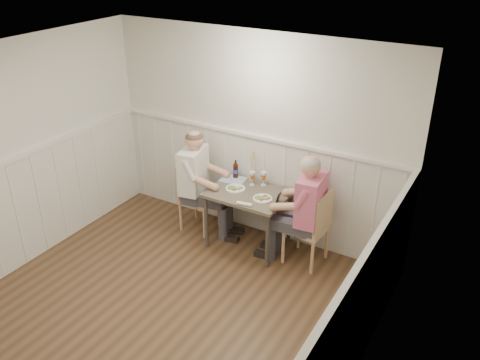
{
  "coord_description": "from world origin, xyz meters",
  "views": [
    {
      "loc": [
        2.77,
        -2.9,
        3.63
      ],
      "look_at": [
        0.14,
        1.64,
        1.0
      ],
      "focal_mm": 38.0,
      "sensor_mm": 36.0,
      "label": 1
    }
  ],
  "objects": [
    {
      "name": "chair_left",
      "position": [
        -0.67,
        1.87,
        0.49
      ],
      "size": [
        0.44,
        0.44,
        0.91
      ],
      "color": "tan",
      "rests_on": "ground"
    },
    {
      "name": "gingham_mat",
      "position": [
        -0.2,
        2.04,
        0.75
      ],
      "size": [
        0.33,
        0.27,
        0.01
      ],
      "color": "#5269A9",
      "rests_on": "dining_table"
    },
    {
      "name": "grass_vase",
      "position": [
        0.01,
        2.13,
        0.94
      ],
      "size": [
        0.05,
        0.05,
        0.43
      ],
      "color": "silver",
      "rests_on": "dining_table"
    },
    {
      "name": "beer_glass_b",
      "position": [
        0.08,
        2.03,
        0.87
      ],
      "size": [
        0.07,
        0.07,
        0.18
      ],
      "color": "silver",
      "rests_on": "dining_table"
    },
    {
      "name": "man_in_pink",
      "position": [
        0.9,
        1.83,
        0.6
      ],
      "size": [
        0.68,
        0.47,
        1.42
      ],
      "color": "#3F3F47",
      "rests_on": "ground"
    },
    {
      "name": "dining_table",
      "position": [
        0.14,
        1.84,
        0.65
      ],
      "size": [
        0.95,
        0.7,
        0.75
      ],
      "color": "brown",
      "rests_on": "ground"
    },
    {
      "name": "beer_bottle",
      "position": [
        -0.2,
        2.1,
        0.86
      ],
      "size": [
        0.07,
        0.07,
        0.24
      ],
      "color": "black",
      "rests_on": "dining_table"
    },
    {
      "name": "diner_cream",
      "position": [
        -0.59,
        1.8,
        0.6
      ],
      "size": [
        0.72,
        0.51,
        1.43
      ],
      "color": "#3F3F47",
      "rests_on": "ground"
    },
    {
      "name": "plate_diner",
      "position": [
        -0.05,
        1.82,
        0.77
      ],
      "size": [
        0.24,
        0.24,
        0.06
      ],
      "color": "white",
      "rests_on": "dining_table"
    },
    {
      "name": "plate_man",
      "position": [
        0.36,
        1.76,
        0.77
      ],
      "size": [
        0.23,
        0.23,
        0.06
      ],
      "color": "white",
      "rests_on": "dining_table"
    },
    {
      "name": "beer_glass_a",
      "position": [
        0.21,
        2.09,
        0.87
      ],
      "size": [
        0.07,
        0.07,
        0.18
      ],
      "color": "silver",
      "rests_on": "dining_table"
    },
    {
      "name": "ground_plane",
      "position": [
        0.0,
        0.0,
        0.0
      ],
      "size": [
        4.5,
        4.5,
        0.0
      ],
      "primitive_type": "plane",
      "color": "#47311E"
    },
    {
      "name": "rolled_napkin",
      "position": [
        0.26,
        1.53,
        0.77
      ],
      "size": [
        0.19,
        0.07,
        0.04
      ],
      "color": "white",
      "rests_on": "dining_table"
    },
    {
      "name": "chair_right",
      "position": [
        0.96,
        1.88,
        0.51
      ],
      "size": [
        0.48,
        0.48,
        0.95
      ],
      "color": "tan",
      "rests_on": "ground"
    },
    {
      "name": "room_shell",
      "position": [
        0.0,
        0.0,
        1.52
      ],
      "size": [
        4.04,
        4.54,
        2.6
      ],
      "color": "silver",
      "rests_on": "ground"
    },
    {
      "name": "wainscot",
      "position": [
        0.0,
        0.69,
        0.69
      ],
      "size": [
        4.0,
        4.49,
        1.34
      ],
      "color": "silver",
      "rests_on": "ground"
    }
  ]
}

